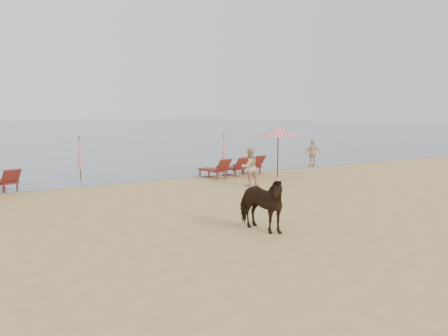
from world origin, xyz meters
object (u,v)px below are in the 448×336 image
(lounger_cluster_right, at_px, (234,167))
(umbrella_closed_right, at_px, (224,151))
(umbrella_closed_left, at_px, (80,153))
(cow, at_px, (260,204))
(beachgoer_right_a, at_px, (249,167))
(umbrella_open_right, at_px, (278,132))
(beachgoer_right_b, at_px, (313,153))

(lounger_cluster_right, bearing_deg, umbrella_closed_right, -171.00)
(umbrella_closed_left, distance_m, cow, 10.90)
(cow, distance_m, beachgoer_right_a, 6.78)
(umbrella_closed_left, bearing_deg, lounger_cluster_right, -19.32)
(umbrella_open_right, bearing_deg, lounger_cluster_right, 163.49)
(umbrella_open_right, distance_m, beachgoer_right_a, 3.22)
(lounger_cluster_right, distance_m, umbrella_closed_right, 1.08)
(umbrella_closed_right, xyz_separation_m, beachgoer_right_a, (-0.22, -2.41, -0.46))
(beachgoer_right_a, bearing_deg, umbrella_closed_left, -39.95)
(umbrella_closed_left, xyz_separation_m, beachgoer_right_a, (5.61, -4.93, -0.44))
(umbrella_closed_left, height_order, cow, umbrella_closed_left)
(lounger_cluster_right, bearing_deg, beachgoer_right_b, -3.16)
(umbrella_open_right, xyz_separation_m, umbrella_closed_right, (-2.34, 0.96, -0.84))
(umbrella_closed_right, xyz_separation_m, cow, (-3.80, -8.17, -0.53))
(umbrella_closed_right, bearing_deg, beachgoer_right_a, -95.27)
(umbrella_closed_right, height_order, beachgoer_right_b, umbrella_closed_right)
(umbrella_closed_left, height_order, beachgoer_right_b, umbrella_closed_left)
(umbrella_closed_left, distance_m, umbrella_closed_right, 6.35)
(beachgoer_right_b, bearing_deg, umbrella_open_right, 41.18)
(beachgoer_right_b, bearing_deg, beachgoer_right_a, 42.49)
(umbrella_closed_left, xyz_separation_m, umbrella_closed_right, (5.83, -2.53, 0.02))
(beachgoer_right_a, bearing_deg, cow, 59.61)
(umbrella_open_right, relative_size, umbrella_closed_right, 1.15)
(lounger_cluster_right, distance_m, beachgoer_right_b, 5.58)
(umbrella_closed_right, relative_size, beachgoer_right_b, 1.36)
(cow, xyz_separation_m, beachgoer_right_a, (3.57, 5.77, 0.06))
(cow, bearing_deg, lounger_cluster_right, 49.91)
(umbrella_open_right, height_order, umbrella_closed_right, umbrella_open_right)
(umbrella_closed_right, distance_m, beachgoer_right_b, 6.30)
(lounger_cluster_right, xyz_separation_m, cow, (-4.48, -8.42, 0.28))
(cow, relative_size, beachgoer_right_b, 1.14)
(umbrella_closed_left, height_order, umbrella_closed_right, umbrella_closed_right)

